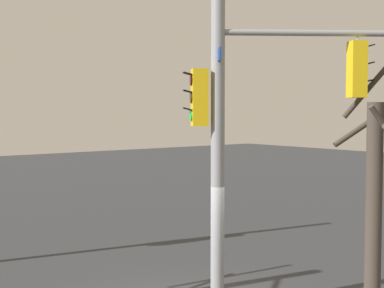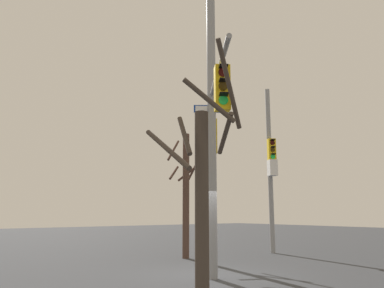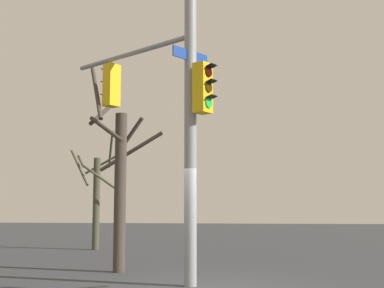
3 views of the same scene
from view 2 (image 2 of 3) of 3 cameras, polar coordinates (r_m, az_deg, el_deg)
name	(u,v)px [view 2 (image 2 of 3)]	position (r m, az deg, el deg)	size (l,w,h in m)	color
ground_plane	(210,276)	(12.01, 2.78, -19.18)	(80.00, 80.00, 0.00)	#333538
main_signal_pole_assembly	(218,101)	(11.53, 3.93, 6.51)	(3.97, 5.27, 9.90)	gray
secondary_pole_assembly	(271,165)	(18.78, 11.71, -3.05)	(0.73, 0.57, 7.97)	gray
bare_tree_behind_pole	(186,190)	(16.38, -0.93, -6.97)	(1.55, 1.69, 5.25)	#4C362D
bare_tree_corner	(202,187)	(8.41, 1.52, -6.45)	(1.98, 2.00, 5.55)	#433931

